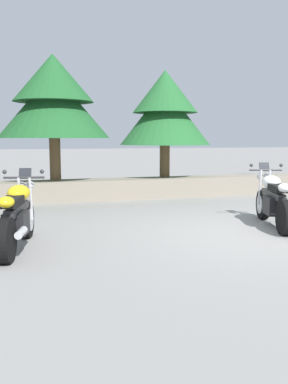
{
  "coord_description": "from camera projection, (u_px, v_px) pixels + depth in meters",
  "views": [
    {
      "loc": [
        -3.85,
        -6.3,
        1.67
      ],
      "look_at": [
        -1.61,
        1.2,
        0.65
      ],
      "focal_mm": 38.62,
      "sensor_mm": 36.0,
      "label": 1
    }
  ],
  "objects": [
    {
      "name": "stone_wall",
      "position": [
        162.0,
        187.0,
        11.82
      ],
      "size": [
        36.0,
        0.8,
        0.55
      ],
      "primitive_type": "cube",
      "color": "gray",
      "rests_on": "ground"
    },
    {
      "name": "ground_plane",
      "position": [
        250.0,
        233.0,
        7.29
      ],
      "size": [
        120.0,
        120.0,
        0.0
      ],
      "primitive_type": "plane",
      "color": "gray"
    },
    {
      "name": "pine_tree_mid_right",
      "position": [
        165.0,
        109.0,
        11.86
      ],
      "size": [
        2.59,
        2.59,
        3.05
      ],
      "color": "brown",
      "rests_on": "stone_wall"
    },
    {
      "name": "motorcycle_white_centre",
      "position": [
        273.0,
        201.0,
        7.85
      ],
      "size": [
        0.91,
        2.01,
        1.18
      ],
      "color": "black",
      "rests_on": "ground"
    },
    {
      "name": "motorcycle_yellow_near_left",
      "position": [
        17.0,
        217.0,
        6.24
      ],
      "size": [
        0.76,
        2.05,
        1.18
      ],
      "color": "black",
      "rests_on": "ground"
    },
    {
      "name": "pine_tree_mid_left",
      "position": [
        53.0,
        98.0,
        10.82
      ],
      "size": [
        2.92,
        2.92,
        3.3
      ],
      "color": "brown",
      "rests_on": "stone_wall"
    }
  ]
}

